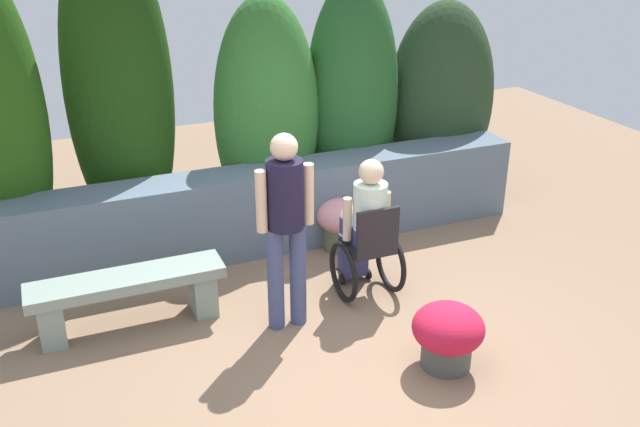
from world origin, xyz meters
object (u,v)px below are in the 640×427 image
at_px(flower_pot_purple_near, 448,334).
at_px(stone_bench, 128,292).
at_px(person_standing_companion, 286,219).
at_px(flower_pot_terracotta_by_wall, 340,221).
at_px(person_in_wheelchair, 367,232).

bearing_deg(flower_pot_purple_near, stone_bench, 145.37).
distance_m(person_standing_companion, flower_pot_purple_near, 1.57).
relative_size(stone_bench, flower_pot_purple_near, 2.88).
height_order(stone_bench, flower_pot_terracotta_by_wall, flower_pot_terracotta_by_wall).
bearing_deg(stone_bench, person_standing_companion, -14.04).
bearing_deg(stone_bench, person_in_wheelchair, 0.29).
relative_size(stone_bench, flower_pot_terracotta_by_wall, 2.93).
bearing_deg(person_standing_companion, stone_bench, 144.95).
height_order(stone_bench, flower_pot_purple_near, flower_pot_purple_near).
bearing_deg(flower_pot_terracotta_by_wall, person_standing_companion, -131.08).
bearing_deg(person_standing_companion, flower_pot_terracotta_by_wall, 35.20).
height_order(flower_pot_purple_near, flower_pot_terracotta_by_wall, flower_pot_terracotta_by_wall).
distance_m(person_standing_companion, flower_pot_terracotta_by_wall, 1.67).
xyz_separation_m(stone_bench, flower_pot_terracotta_by_wall, (2.25, 0.66, -0.02)).
relative_size(stone_bench, person_standing_companion, 0.94).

